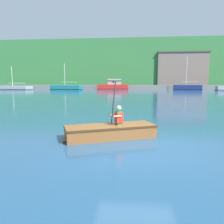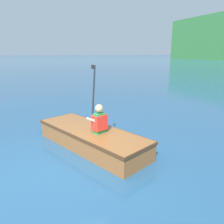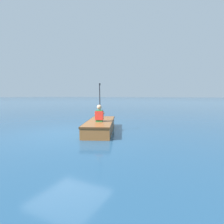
% 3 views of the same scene
% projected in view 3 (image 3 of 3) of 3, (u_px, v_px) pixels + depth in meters
% --- Properties ---
extents(ground_plane, '(300.00, 300.00, 0.00)m').
position_uv_depth(ground_plane, '(69.00, 133.00, 6.33)').
color(ground_plane, navy).
extents(rowboat_foreground, '(3.01, 2.00, 0.41)m').
position_uv_depth(rowboat_foreground, '(100.00, 125.00, 6.71)').
color(rowboat_foreground, brown).
rests_on(rowboat_foreground, ground).
extents(person_paddler, '(0.43, 0.43, 1.41)m').
position_uv_depth(person_paddler, '(99.00, 114.00, 6.36)').
color(person_paddler, '#267F3F').
rests_on(person_paddler, rowboat_foreground).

